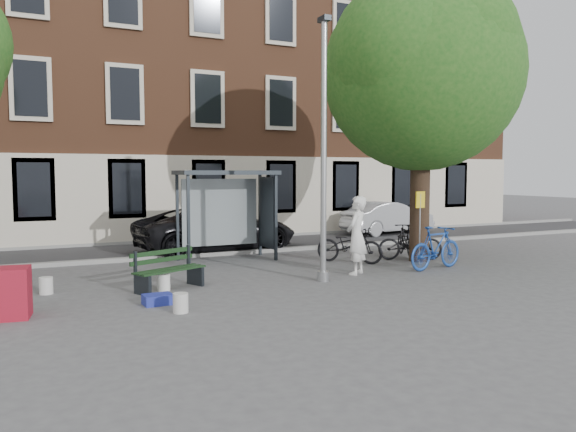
% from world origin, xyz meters
% --- Properties ---
extents(ground, '(90.00, 90.00, 0.00)m').
position_xyz_m(ground, '(0.00, 0.00, 0.00)').
color(ground, '#4C4C4F').
rests_on(ground, ground).
extents(road, '(40.00, 4.00, 0.01)m').
position_xyz_m(road, '(0.00, 7.00, 0.01)').
color(road, '#28282B').
rests_on(road, ground).
extents(curb_near, '(40.00, 0.25, 0.12)m').
position_xyz_m(curb_near, '(0.00, 5.00, 0.06)').
color(curb_near, gray).
rests_on(curb_near, ground).
extents(curb_far, '(40.00, 0.25, 0.12)m').
position_xyz_m(curb_far, '(0.00, 9.00, 0.06)').
color(curb_far, gray).
rests_on(curb_far, ground).
extents(building_row, '(30.00, 8.00, 14.00)m').
position_xyz_m(building_row, '(0.00, 13.00, 7.00)').
color(building_row, brown).
rests_on(building_row, ground).
extents(lamppost, '(0.28, 0.35, 6.11)m').
position_xyz_m(lamppost, '(0.00, 0.00, 2.78)').
color(lamppost, '#9EA0A3').
rests_on(lamppost, ground).
extents(tree_right, '(5.76, 5.60, 8.20)m').
position_xyz_m(tree_right, '(4.01, 1.38, 5.62)').
color(tree_right, black).
rests_on(tree_right, ground).
extents(bus_shelter, '(2.85, 1.45, 2.62)m').
position_xyz_m(bus_shelter, '(-0.61, 4.11, 1.92)').
color(bus_shelter, '#1E2328').
rests_on(bus_shelter, ground).
extents(painter, '(0.86, 0.82, 1.98)m').
position_xyz_m(painter, '(1.20, 0.44, 0.99)').
color(painter, white).
rests_on(painter, ground).
extents(bench, '(1.73, 1.16, 0.86)m').
position_xyz_m(bench, '(-3.52, 0.63, 0.39)').
color(bench, '#1E2328').
rests_on(bench, ground).
extents(bike_a, '(1.98, 1.36, 0.99)m').
position_xyz_m(bike_a, '(3.90, 1.78, 0.49)').
color(bike_a, black).
rests_on(bike_a, ground).
extents(bike_b, '(1.99, 0.89, 1.16)m').
position_xyz_m(bike_b, '(3.50, 0.17, 0.58)').
color(bike_b, '#1C449C').
rests_on(bike_b, ground).
extents(bike_c, '(1.77, 1.92, 1.02)m').
position_xyz_m(bike_c, '(2.00, 2.08, 0.51)').
color(bike_c, black).
rests_on(bike_c, ground).
extents(bike_d, '(1.03, 1.73, 1.00)m').
position_xyz_m(bike_d, '(4.20, 2.39, 0.50)').
color(bike_d, black).
rests_on(bike_d, ground).
extents(car_dark, '(5.50, 2.95, 1.47)m').
position_xyz_m(car_dark, '(-0.64, 6.00, 0.73)').
color(car_dark, black).
rests_on(car_dark, ground).
extents(car_silver, '(4.24, 1.91, 1.35)m').
position_xyz_m(car_silver, '(7.48, 7.92, 0.67)').
color(car_silver, '#AFB1B7').
rests_on(car_silver, ground).
extents(red_stand, '(0.98, 0.73, 0.90)m').
position_xyz_m(red_stand, '(-6.73, -0.59, 0.45)').
color(red_stand, maroon).
rests_on(red_stand, ground).
extents(blue_crate, '(0.57, 0.43, 0.20)m').
position_xyz_m(blue_crate, '(-4.04, -0.68, 0.10)').
color(blue_crate, '#202B96').
rests_on(blue_crate, ground).
extents(bucket_a, '(0.30, 0.30, 0.36)m').
position_xyz_m(bucket_a, '(-3.80, -1.50, 0.18)').
color(bucket_a, silver).
rests_on(bucket_a, ground).
extents(bucket_b, '(0.30, 0.30, 0.36)m').
position_xyz_m(bucket_b, '(-5.96, 1.27, 0.18)').
color(bucket_b, silver).
rests_on(bucket_b, ground).
extents(bucket_c, '(0.37, 0.37, 0.36)m').
position_xyz_m(bucket_c, '(-3.64, 0.56, 0.18)').
color(bucket_c, white).
rests_on(bucket_c, ground).
extents(notice_sign, '(0.35, 0.10, 2.04)m').
position_xyz_m(notice_sign, '(3.69, 1.09, 1.50)').
color(notice_sign, '#9EA0A3').
rests_on(notice_sign, ground).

